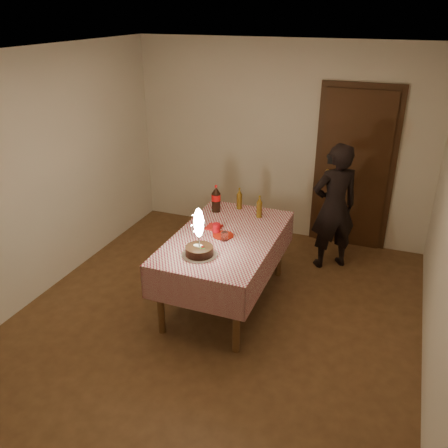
{
  "coord_description": "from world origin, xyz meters",
  "views": [
    {
      "loc": [
        1.54,
        -3.75,
        2.96
      ],
      "look_at": [
        -0.02,
        0.28,
        0.95
      ],
      "focal_mm": 38.0,
      "sensor_mm": 36.0,
      "label": 1
    }
  ],
  "objects_px": {
    "clear_cup": "(225,236)",
    "cola_bottle": "(216,199)",
    "photographer": "(334,207)",
    "amber_bottle_left": "(239,199)",
    "amber_bottle_right": "(259,207)",
    "red_plate": "(223,235)",
    "dining_table": "(226,245)",
    "birthday_cake": "(199,243)",
    "red_cup": "(216,228)"
  },
  "relations": [
    {
      "from": "red_cup",
      "to": "amber_bottle_right",
      "type": "relative_size",
      "value": 0.39
    },
    {
      "from": "dining_table",
      "to": "photographer",
      "type": "xyz_separation_m",
      "value": [
        0.91,
        1.21,
        0.09
      ]
    },
    {
      "from": "birthday_cake",
      "to": "amber_bottle_left",
      "type": "bearing_deg",
      "value": 91.17
    },
    {
      "from": "amber_bottle_left",
      "to": "clear_cup",
      "type": "bearing_deg",
      "value": -80.61
    },
    {
      "from": "amber_bottle_right",
      "to": "photographer",
      "type": "relative_size",
      "value": 0.16
    },
    {
      "from": "dining_table",
      "to": "cola_bottle",
      "type": "bearing_deg",
      "value": 120.81
    },
    {
      "from": "red_plate",
      "to": "amber_bottle_left",
      "type": "relative_size",
      "value": 0.86
    },
    {
      "from": "amber_bottle_left",
      "to": "photographer",
      "type": "xyz_separation_m",
      "value": [
        1.02,
        0.48,
        -0.13
      ]
    },
    {
      "from": "photographer",
      "to": "clear_cup",
      "type": "bearing_deg",
      "value": -124.07
    },
    {
      "from": "amber_bottle_left",
      "to": "amber_bottle_right",
      "type": "distance_m",
      "value": 0.32
    },
    {
      "from": "dining_table",
      "to": "amber_bottle_right",
      "type": "distance_m",
      "value": 0.65
    },
    {
      "from": "clear_cup",
      "to": "photographer",
      "type": "distance_m",
      "value": 1.58
    },
    {
      "from": "red_plate",
      "to": "photographer",
      "type": "relative_size",
      "value": 0.14
    },
    {
      "from": "red_plate",
      "to": "amber_bottle_left",
      "type": "height_order",
      "value": "amber_bottle_left"
    },
    {
      "from": "clear_cup",
      "to": "cola_bottle",
      "type": "height_order",
      "value": "cola_bottle"
    },
    {
      "from": "red_cup",
      "to": "amber_bottle_right",
      "type": "bearing_deg",
      "value": 60.99
    },
    {
      "from": "red_cup",
      "to": "dining_table",
      "type": "bearing_deg",
      "value": -19.66
    },
    {
      "from": "red_plate",
      "to": "photographer",
      "type": "bearing_deg",
      "value": 52.36
    },
    {
      "from": "dining_table",
      "to": "birthday_cake",
      "type": "bearing_deg",
      "value": -100.6
    },
    {
      "from": "photographer",
      "to": "amber_bottle_right",
      "type": "bearing_deg",
      "value": -139.4
    },
    {
      "from": "dining_table",
      "to": "birthday_cake",
      "type": "distance_m",
      "value": 0.53
    },
    {
      "from": "amber_bottle_right",
      "to": "red_plate",
      "type": "bearing_deg",
      "value": -109.12
    },
    {
      "from": "red_cup",
      "to": "photographer",
      "type": "xyz_separation_m",
      "value": [
        1.03,
        1.17,
        -0.06
      ]
    },
    {
      "from": "clear_cup",
      "to": "cola_bottle",
      "type": "bearing_deg",
      "value": 118.61
    },
    {
      "from": "amber_bottle_left",
      "to": "amber_bottle_right",
      "type": "relative_size",
      "value": 1.0
    },
    {
      "from": "dining_table",
      "to": "cola_bottle",
      "type": "height_order",
      "value": "cola_bottle"
    },
    {
      "from": "cola_bottle",
      "to": "amber_bottle_left",
      "type": "bearing_deg",
      "value": 37.45
    },
    {
      "from": "cola_bottle",
      "to": "photographer",
      "type": "relative_size",
      "value": 0.2
    },
    {
      "from": "red_plate",
      "to": "photographer",
      "type": "xyz_separation_m",
      "value": [
        0.94,
        1.22,
        -0.02
      ]
    },
    {
      "from": "red_plate",
      "to": "amber_bottle_left",
      "type": "distance_m",
      "value": 0.75
    },
    {
      "from": "red_plate",
      "to": "cola_bottle",
      "type": "distance_m",
      "value": 0.66
    },
    {
      "from": "birthday_cake",
      "to": "amber_bottle_right",
      "type": "height_order",
      "value": "birthday_cake"
    },
    {
      "from": "dining_table",
      "to": "photographer",
      "type": "bearing_deg",
      "value": 53.08
    },
    {
      "from": "red_plate",
      "to": "clear_cup",
      "type": "height_order",
      "value": "clear_cup"
    },
    {
      "from": "clear_cup",
      "to": "cola_bottle",
      "type": "xyz_separation_m",
      "value": [
        -0.36,
        0.66,
        0.11
      ]
    },
    {
      "from": "red_cup",
      "to": "amber_bottle_left",
      "type": "height_order",
      "value": "amber_bottle_left"
    },
    {
      "from": "amber_bottle_left",
      "to": "amber_bottle_right",
      "type": "height_order",
      "value": "same"
    },
    {
      "from": "cola_bottle",
      "to": "amber_bottle_left",
      "type": "relative_size",
      "value": 1.25
    },
    {
      "from": "clear_cup",
      "to": "amber_bottle_left",
      "type": "distance_m",
      "value": 0.84
    },
    {
      "from": "dining_table",
      "to": "cola_bottle",
      "type": "relative_size",
      "value": 5.42
    },
    {
      "from": "amber_bottle_right",
      "to": "photographer",
      "type": "xyz_separation_m",
      "value": [
        0.73,
        0.63,
        -0.13
      ]
    },
    {
      "from": "dining_table",
      "to": "photographer",
      "type": "distance_m",
      "value": 1.52
    },
    {
      "from": "photographer",
      "to": "red_plate",
      "type": "bearing_deg",
      "value": -127.64
    },
    {
      "from": "birthday_cake",
      "to": "cola_bottle",
      "type": "xyz_separation_m",
      "value": [
        -0.25,
        1.03,
        0.03
      ]
    },
    {
      "from": "red_cup",
      "to": "clear_cup",
      "type": "xyz_separation_m",
      "value": [
        0.15,
        -0.14,
        -0.01
      ]
    },
    {
      "from": "dining_table",
      "to": "amber_bottle_left",
      "type": "xyz_separation_m",
      "value": [
        -0.11,
        0.73,
        0.22
      ]
    },
    {
      "from": "dining_table",
      "to": "amber_bottle_left",
      "type": "distance_m",
      "value": 0.77
    },
    {
      "from": "cola_bottle",
      "to": "photographer",
      "type": "bearing_deg",
      "value": 27.62
    },
    {
      "from": "birthday_cake",
      "to": "photographer",
      "type": "bearing_deg",
      "value": 59.29
    },
    {
      "from": "birthday_cake",
      "to": "amber_bottle_right",
      "type": "relative_size",
      "value": 1.89
    }
  ]
}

